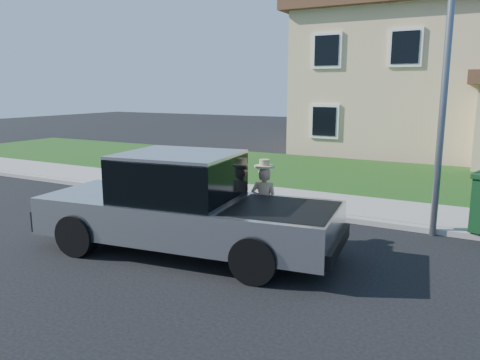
% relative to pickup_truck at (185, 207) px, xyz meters
% --- Properties ---
extents(ground, '(80.00, 80.00, 0.00)m').
position_rel_pickup_truck_xyz_m(ground, '(0.53, 0.53, -0.87)').
color(ground, black).
rests_on(ground, ground).
extents(curb, '(40.00, 0.20, 0.12)m').
position_rel_pickup_truck_xyz_m(curb, '(1.53, 3.43, -0.81)').
color(curb, gray).
rests_on(curb, ground).
extents(sidewalk, '(40.00, 2.00, 0.15)m').
position_rel_pickup_truck_xyz_m(sidewalk, '(1.53, 4.53, -0.79)').
color(sidewalk, gray).
rests_on(sidewalk, ground).
extents(lawn, '(40.00, 7.00, 0.10)m').
position_rel_pickup_truck_xyz_m(lawn, '(1.53, 9.03, -0.82)').
color(lawn, '#183F12').
rests_on(lawn, ground).
extents(house, '(14.00, 11.30, 6.85)m').
position_rel_pickup_truck_xyz_m(house, '(1.84, 16.92, 2.30)').
color(house, tan).
rests_on(house, ground).
extents(pickup_truck, '(5.86, 2.59, 1.86)m').
position_rel_pickup_truck_xyz_m(pickup_truck, '(0.00, 0.00, 0.00)').
color(pickup_truck, black).
rests_on(pickup_truck, ground).
extents(woman, '(0.60, 0.45, 1.65)m').
position_rel_pickup_truck_xyz_m(woman, '(0.97, 1.33, -0.09)').
color(woman, tan).
rests_on(woman, ground).
extents(street_lamp, '(0.36, 0.76, 5.81)m').
position_rel_pickup_truck_xyz_m(street_lamp, '(3.93, 3.22, 2.44)').
color(street_lamp, slate).
rests_on(street_lamp, ground).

